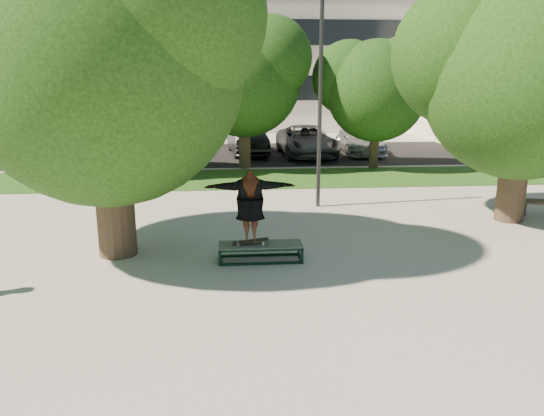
{
  "coord_description": "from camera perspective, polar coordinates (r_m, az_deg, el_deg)",
  "views": [
    {
      "loc": [
        -1.69,
        -10.54,
        3.96
      ],
      "look_at": [
        -0.77,
        0.6,
        1.1
      ],
      "focal_mm": 35.0,
      "sensor_mm": 36.0,
      "label": 1
    }
  ],
  "objects": [
    {
      "name": "car_dark",
      "position": [
        26.62,
        -2.68,
        7.42
      ],
      "size": [
        2.05,
        4.76,
        1.52
      ],
      "primitive_type": "imported",
      "rotation": [
        0.0,
        0.0,
        0.1
      ],
      "color": "black",
      "rests_on": "asphalt_strip"
    },
    {
      "name": "asphalt_strip",
      "position": [
        26.89,
        -1.08,
        5.87
      ],
      "size": [
        40.0,
        8.0,
        0.01
      ],
      "primitive_type": "cube",
      "color": "black",
      "rests_on": "ground"
    },
    {
      "name": "skater_rig",
      "position": [
        11.22,
        -2.38,
        0.25
      ],
      "size": [
        1.92,
        0.54,
        1.64
      ],
      "rotation": [
        0.0,
        0.0,
        3.13
      ],
      "color": "white",
      "rests_on": "grind_box"
    },
    {
      "name": "bg_tree_mid",
      "position": [
        22.63,
        -3.28,
        14.45
      ],
      "size": [
        5.76,
        4.92,
        6.24
      ],
      "color": "#38281E",
      "rests_on": "ground"
    },
    {
      "name": "side_building",
      "position": [
        38.04,
        27.18,
        12.86
      ],
      "size": [
        15.0,
        10.0,
        8.0
      ],
      "primitive_type": "cube",
      "color": "white",
      "rests_on": "ground"
    },
    {
      "name": "car_silver_b",
      "position": [
        27.3,
        9.43,
        7.24
      ],
      "size": [
        2.05,
        4.76,
        1.37
      ],
      "primitive_type": "imported",
      "rotation": [
        0.0,
        0.0,
        -0.03
      ],
      "color": "silver",
      "rests_on": "asphalt_strip"
    },
    {
      "name": "lamppost",
      "position": [
        15.79,
        5.19,
        11.34
      ],
      "size": [
        0.25,
        0.15,
        6.11
      ],
      "color": "#2D2D30",
      "rests_on": "ground"
    },
    {
      "name": "office_building",
      "position": [
        42.71,
        -5.44,
        19.69
      ],
      "size": [
        30.0,
        14.12,
        16.0
      ],
      "color": "beige",
      "rests_on": "ground"
    },
    {
      "name": "tree_left",
      "position": [
        11.93,
        -18.02,
        15.89
      ],
      "size": [
        6.96,
        5.95,
        7.12
      ],
      "color": "#38281E",
      "rests_on": "ground"
    },
    {
      "name": "ground",
      "position": [
        11.39,
        4.14,
        -6.04
      ],
      "size": [
        120.0,
        120.0,
        0.0
      ],
      "primitive_type": "plane",
      "color": "#A49D97",
      "rests_on": "ground"
    },
    {
      "name": "bg_tree_right",
      "position": [
        22.95,
        11.03,
        12.91
      ],
      "size": [
        5.04,
        4.31,
        5.43
      ],
      "color": "#38281E",
      "rests_on": "ground"
    },
    {
      "name": "tree_right",
      "position": [
        15.61,
        25.19,
        13.52
      ],
      "size": [
        6.24,
        5.33,
        6.51
      ],
      "color": "#38281E",
      "rests_on": "ground"
    },
    {
      "name": "bg_tree_left",
      "position": [
        22.16,
        -17.93,
        13.07
      ],
      "size": [
        5.28,
        4.51,
        5.77
      ],
      "color": "#38281E",
      "rests_on": "ground"
    },
    {
      "name": "grind_box",
      "position": [
        11.52,
        -1.25,
        -4.76
      ],
      "size": [
        1.8,
        0.6,
        0.38
      ],
      "color": "black",
      "rests_on": "ground"
    },
    {
      "name": "grass_strip",
      "position": [
        20.6,
        2.87,
        3.26
      ],
      "size": [
        30.0,
        4.0,
        0.02
      ],
      "primitive_type": "cube",
      "color": "#194B15",
      "rests_on": "ground"
    },
    {
      "name": "car_silver_a",
      "position": [
        24.59,
        -11.17,
        6.59
      ],
      "size": [
        2.17,
        4.62,
        1.53
      ],
      "primitive_type": "imported",
      "rotation": [
        0.0,
        0.0,
        -0.08
      ],
      "color": "silver",
      "rests_on": "asphalt_strip"
    },
    {
      "name": "car_grey",
      "position": [
        26.23,
        3.74,
        7.23
      ],
      "size": [
        2.69,
        5.38,
        1.46
      ],
      "primitive_type": "imported",
      "rotation": [
        0.0,
        0.0,
        0.05
      ],
      "color": "#5F5E63",
      "rests_on": "asphalt_strip"
    }
  ]
}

